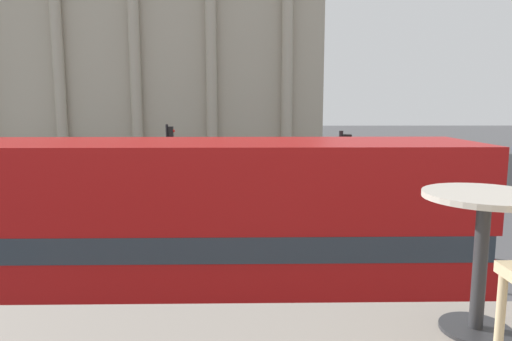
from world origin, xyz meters
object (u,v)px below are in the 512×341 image
plaza_building_left (153,56)px  cafe_dining_table (483,231)px  traffic_light_mid (169,154)px  traffic_light_near (342,180)px  car_silver (352,164)px  car_black (398,172)px  pedestrian_grey (429,224)px  double_decker_bus (190,237)px

plaza_building_left → cafe_dining_table: bearing=-76.6°
plaza_building_left → traffic_light_mid: size_ratio=8.18×
traffic_light_near → car_silver: (4.45, 18.14, -1.92)m
car_black → pedestrian_grey: pedestrian_grey is taller
plaza_building_left → traffic_light_near: bearing=-70.1°
cafe_dining_table → car_silver: (5.97, 28.74, -3.43)m
traffic_light_near → car_black: traffic_light_near is taller
double_decker_bus → plaza_building_left: size_ratio=0.33×
plaza_building_left → traffic_light_near: plaza_building_left is taller
cafe_dining_table → traffic_light_mid: cafe_dining_table is taller
traffic_light_mid → pedestrian_grey: traffic_light_mid is taller
traffic_light_near → car_black: bearing=66.0°
traffic_light_near → pedestrian_grey: 3.88m
double_decker_bus → traffic_light_near: double_decker_bus is taller
plaza_building_left → pedestrian_grey: plaza_building_left is taller
traffic_light_mid → car_silver: size_ratio=0.92×
cafe_dining_table → pedestrian_grey: (4.70, 12.05, -3.21)m
cafe_dining_table → plaza_building_left: 44.94m
cafe_dining_table → pedestrian_grey: size_ratio=0.45×
traffic_light_near → car_black: 15.91m
cafe_dining_table → car_silver: bearing=78.3°
double_decker_bus → car_silver: double_decker_bus is taller
cafe_dining_table → pedestrian_grey: 13.33m
traffic_light_mid → plaza_building_left: bearing=102.7°
plaza_building_left → car_silver: size_ratio=7.53×
traffic_light_near → pedestrian_grey: size_ratio=2.50×
car_silver → traffic_light_near: bearing=-110.3°
traffic_light_mid → pedestrian_grey: 11.62m
traffic_light_near → car_black: size_ratio=0.96×
traffic_light_mid → double_decker_bus: bearing=-78.6°
plaza_building_left → car_silver: bearing=-41.9°
traffic_light_mid → cafe_dining_table: bearing=-75.6°
traffic_light_near → pedestrian_grey: traffic_light_near is taller
cafe_dining_table → car_black: size_ratio=0.17×
cafe_dining_table → traffic_light_near: 10.81m
cafe_dining_table → traffic_light_mid: bearing=104.4°
cafe_dining_table → traffic_light_near: bearing=81.8°
traffic_light_near → car_black: (6.42, 14.43, -1.92)m
cafe_dining_table → car_black: (7.95, 25.02, -3.43)m
plaza_building_left → car_silver: 23.61m
pedestrian_grey → car_black: bearing=8.8°
cafe_dining_table → traffic_light_mid: 19.25m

